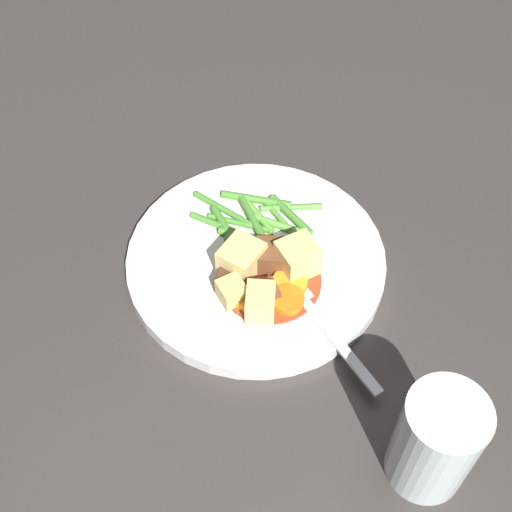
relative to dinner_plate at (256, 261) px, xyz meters
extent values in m
plane|color=#383330|center=(0.00, 0.00, -0.01)|extent=(3.00, 3.00, 0.00)
cylinder|color=white|center=(0.00, 0.00, 0.00)|extent=(0.26, 0.26, 0.02)
cylinder|color=#93381E|center=(0.03, 0.01, 0.01)|extent=(0.10, 0.10, 0.00)
cylinder|color=orange|center=(0.06, 0.03, 0.01)|extent=(0.04, 0.04, 0.01)
cylinder|color=orange|center=(0.00, 0.01, 0.01)|extent=(0.04, 0.04, 0.01)
cylinder|color=orange|center=(0.04, 0.03, 0.01)|extent=(0.04, 0.04, 0.01)
cylinder|color=orange|center=(0.00, -0.01, 0.01)|extent=(0.05, 0.05, 0.01)
cylinder|color=orange|center=(0.06, -0.01, 0.01)|extent=(0.03, 0.03, 0.01)
cylinder|color=orange|center=(0.00, 0.03, 0.01)|extent=(0.04, 0.04, 0.01)
cube|color=#E5CC7A|center=(0.07, 0.00, 0.02)|extent=(0.04, 0.03, 0.03)
cube|color=#E5CC7A|center=(0.02, 0.04, 0.03)|extent=(0.05, 0.05, 0.04)
cube|color=#E5CC7A|center=(0.02, -0.02, 0.03)|extent=(0.05, 0.05, 0.03)
cube|color=#DBBC6B|center=(0.05, -0.03, 0.02)|extent=(0.03, 0.03, 0.02)
cube|color=#4C2B19|center=(0.04, -0.03, 0.02)|extent=(0.04, 0.04, 0.02)
cube|color=brown|center=(0.05, 0.01, 0.02)|extent=(0.03, 0.03, 0.02)
cube|color=brown|center=(0.01, 0.01, 0.02)|extent=(0.03, 0.03, 0.03)
cylinder|color=#599E38|center=(-0.01, -0.01, 0.01)|extent=(0.03, 0.05, 0.01)
cylinder|color=#599E38|center=(-0.04, 0.03, 0.01)|extent=(0.08, 0.05, 0.01)
cylinder|color=#4C8E33|center=(-0.04, -0.03, 0.01)|extent=(0.05, 0.03, 0.01)
cylinder|color=#4C8E33|center=(-0.07, 0.01, 0.01)|extent=(0.03, 0.08, 0.01)
cylinder|color=#4C8E33|center=(-0.06, -0.03, 0.01)|extent=(0.06, 0.07, 0.01)
cylinder|color=#66AD42|center=(-0.04, 0.02, 0.01)|extent=(0.04, 0.06, 0.01)
cylinder|color=#4C8E33|center=(-0.02, 0.00, 0.01)|extent=(0.04, 0.08, 0.01)
cylinder|color=#4C8E33|center=(-0.05, 0.04, 0.01)|extent=(0.06, 0.04, 0.01)
cylinder|color=#4C8E33|center=(-0.04, -0.04, 0.01)|extent=(0.04, 0.06, 0.01)
cylinder|color=#4C8E33|center=(-0.04, -0.01, 0.01)|extent=(0.03, 0.07, 0.01)
cylinder|color=#4C8E33|center=(-0.04, 0.00, 0.01)|extent=(0.07, 0.03, 0.01)
cylinder|color=#66AD42|center=(-0.05, 0.01, 0.01)|extent=(0.05, 0.03, 0.01)
cylinder|color=#599E38|center=(-0.06, 0.04, 0.01)|extent=(0.01, 0.07, 0.01)
cube|color=silver|center=(0.11, 0.07, 0.01)|extent=(0.11, 0.06, 0.00)
cube|color=silver|center=(0.05, 0.04, 0.01)|extent=(0.03, 0.03, 0.00)
cylinder|color=silver|center=(0.02, 0.03, 0.01)|extent=(0.04, 0.02, 0.00)
cylinder|color=silver|center=(0.02, 0.03, 0.01)|extent=(0.04, 0.02, 0.00)
cylinder|color=silver|center=(0.03, 0.02, 0.01)|extent=(0.04, 0.02, 0.00)
cylinder|color=silver|center=(0.03, 0.02, 0.01)|extent=(0.04, 0.02, 0.00)
cylinder|color=silver|center=(0.22, 0.13, 0.05)|extent=(0.07, 0.07, 0.11)
camera|label=1|loc=(0.43, -0.03, 0.57)|focal=48.98mm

